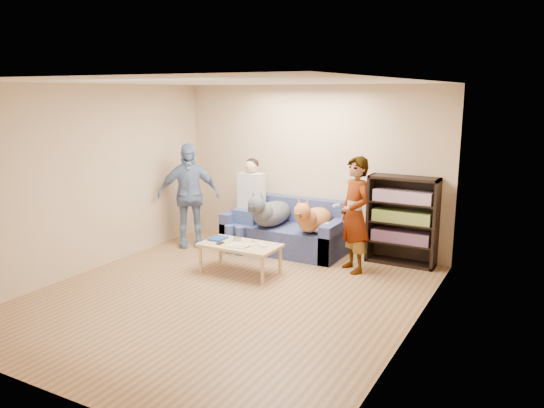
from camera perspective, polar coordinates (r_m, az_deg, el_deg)
The scene contains 27 objects.
ground at distance 6.70m, azimuth -4.99°, elevation -9.88°, with size 5.00×5.00×0.00m, color brown.
ceiling at distance 6.22m, azimuth -5.44°, elevation 12.96°, with size 5.00×5.00×0.00m, color white.
wall_back at distance 8.49m, azimuth 4.21°, elevation 3.92°, with size 4.50×4.50×0.00m, color tan.
wall_front at distance 4.53m, azimuth -23.09°, elevation -4.25°, with size 4.50×4.50×0.00m, color tan.
wall_left at distance 7.79m, azimuth -19.12°, elevation 2.55°, with size 5.00×5.00×0.00m, color tan.
wall_right at distance 5.43m, azimuth 14.95°, elevation -1.08°, with size 5.00×5.00×0.00m, color tan.
blanket at distance 7.94m, azimuth 5.37°, elevation -2.49°, with size 0.47×0.39×0.16m, color #B5B5BA.
person_standing_right at distance 7.44m, azimuth 8.91°, elevation -1.17°, with size 0.59×0.39×1.63m, color gray.
person_standing_left at distance 8.69m, azimuth -8.98°, elevation 0.94°, with size 0.99×0.41×1.69m, color #7388B8.
held_controller at distance 7.29m, azimuth 6.93°, elevation -0.15°, with size 0.04×0.11×0.03m, color white.
notebook_blue at distance 7.63m, azimuth -5.82°, elevation -3.71°, with size 0.20×0.26×0.03m, color navy.
papers at distance 7.27m, azimuth -3.55°, elevation -4.50°, with size 0.26×0.20×0.01m, color white.
magazine at distance 7.27m, azimuth -3.26°, elevation -4.39°, with size 0.22×0.17×0.01m, color #BAB195.
camera_silver at distance 7.53m, azimuth -3.76°, elevation -3.78°, with size 0.11×0.06×0.05m, color #ADADB2.
controller_a at distance 7.32m, azimuth -1.18°, elevation -4.31°, with size 0.04×0.13×0.03m, color white.
controller_b at distance 7.21m, azimuth -0.95°, elevation -4.55°, with size 0.09×0.06×0.03m, color white.
headphone_cup_a at distance 7.26m, azimuth -2.21°, elevation -4.49°, with size 0.07×0.07×0.02m, color silver.
headphone_cup_b at distance 7.32m, azimuth -1.88°, elevation -4.34°, with size 0.07×0.07×0.02m, color silver.
pen_orange at distance 7.26m, azimuth -4.27°, elevation -4.57°, with size 0.01×0.01×0.14m, color #D9541E.
pen_black at distance 7.46m, azimuth -1.95°, elevation -4.07°, with size 0.01×0.01×0.14m, color black.
wallet at distance 7.41m, azimuth -5.60°, elevation -4.21°, with size 0.07×0.12×0.01m, color black.
sofa at distance 8.45m, azimuth 1.42°, elevation -3.16°, with size 1.90×0.85×0.82m.
person_seated at distance 8.51m, azimuth -2.58°, elevation 0.36°, with size 0.40×0.73×1.47m.
dog_gray at distance 8.23m, azimuth -0.27°, elevation -0.91°, with size 0.43×1.26×0.63m.
dog_tan at distance 7.94m, azimuth 4.38°, elevation -1.58°, with size 0.40×1.16×0.58m.
coffee_table at distance 7.39m, azimuth -3.46°, elevation -4.66°, with size 1.10×0.60×0.42m.
bookshelf at distance 7.94m, azimuth 13.86°, elevation -1.54°, with size 1.00×0.34×1.30m.
Camera 1 is at (3.47, -5.16, 2.49)m, focal length 35.00 mm.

